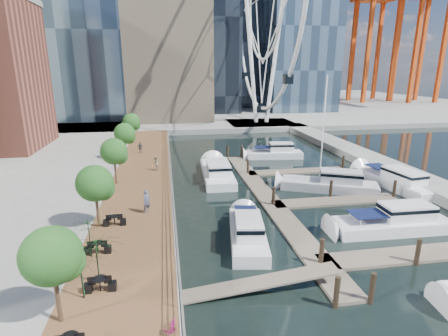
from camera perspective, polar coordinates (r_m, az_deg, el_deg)
ground at (r=24.47m, az=6.88°, el=-13.62°), size 520.00×520.00×0.00m
boardwalk at (r=37.29m, az=-13.23°, el=-2.54°), size 6.00×60.00×1.00m
seawall at (r=37.20m, az=-8.61°, el=-2.34°), size 0.25×60.00×1.00m
land_far at (r=123.08m, az=-6.71°, el=10.38°), size 200.00×114.00×1.00m
breakwater at (r=49.55m, az=22.85°, el=1.17°), size 4.00×60.00×1.00m
pier at (r=76.05m, az=6.08°, el=7.06°), size 14.00×12.00×1.00m
railing at (r=36.89m, az=-8.83°, el=-0.83°), size 0.10×60.00×1.05m
floating_docks at (r=35.47m, az=14.80°, el=-3.62°), size 16.00×34.00×2.60m
port_cranes at (r=137.86m, az=24.13°, el=17.87°), size 40.00×52.00×38.00m
street_trees at (r=35.59m, az=-17.56°, el=2.60°), size 2.60×42.60×4.60m
cafe_tables at (r=21.61m, az=-19.77°, el=-14.62°), size 2.50×13.70×0.74m
yacht_foreground at (r=30.17m, az=25.55°, el=-9.23°), size 9.99×2.91×2.15m
bicycle at (r=16.22m, az=-8.68°, el=-24.83°), size 1.02×1.86×0.93m
pedestrian_near at (r=28.26m, az=-12.51°, el=-5.33°), size 0.83×0.82×1.93m
pedestrian_mid at (r=39.82m, az=-11.09°, el=0.71°), size 0.70×0.85×1.60m
pedestrian_far at (r=48.73m, az=-13.50°, el=3.27°), size 0.90×0.42×1.50m
moored_yachts at (r=36.98m, az=14.76°, el=-3.62°), size 22.11×35.96×11.50m
cafe_seating at (r=20.59m, az=-20.91°, el=-13.60°), size 4.31×7.45×2.65m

